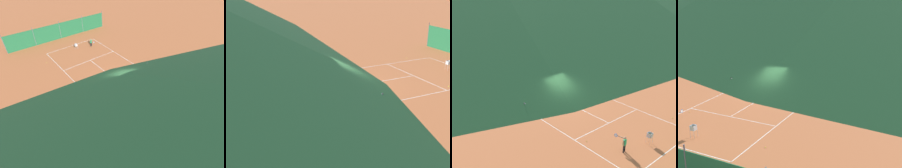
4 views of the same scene
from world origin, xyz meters
The scene contains 14 objects.
ground_plane centered at (0.00, 0.00, 0.00)m, with size 600.00×600.00×0.00m, color #B25B33.
court_line_markings centered at (0.00, 0.00, 0.00)m, with size 8.25×23.85×0.01m.
tennis_net centered at (0.00, 0.00, 0.50)m, with size 9.18×0.08×1.06m.
windscreen_fence_near centered at (0.00, -15.50, 1.31)m, with size 17.28×0.08×2.90m.
player_near_baseline centered at (-2.24, 5.25, 0.64)m, with size 0.36×0.98×1.10m.
player_far_baseline centered at (3.49, 3.86, 0.64)m, with size 0.57×0.89×1.09m.
player_near_service centered at (-2.42, -9.80, 0.73)m, with size 0.42×1.07×1.26m.
player_far_service centered at (-0.37, 10.86, 0.71)m, with size 0.75×0.89×1.21m.
tennis_ball_by_net_right centered at (5.04, -9.55, 0.03)m, with size 0.07×0.07×0.07m, color #CCE033.
tennis_ball_by_net_left centered at (-4.80, 2.19, 0.03)m, with size 0.07×0.07×0.07m, color #CCE033.
tennis_ball_alley_left centered at (-3.52, -7.13, 0.03)m, with size 0.07×0.07×0.07m, color #CCE033.
tennis_ball_service_box centered at (3.82, 4.35, 0.03)m, with size 0.07×0.07×0.07m, color #CCE033.
ball_hopper centered at (-0.05, -10.40, 0.66)m, with size 0.36×0.36×0.89m.
courtside_bench centered at (6.34, -0.93, 0.45)m, with size 0.36×1.50×0.84m.
Camera 1 is at (10.58, 11.96, 12.99)m, focal length 28.00 mm.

